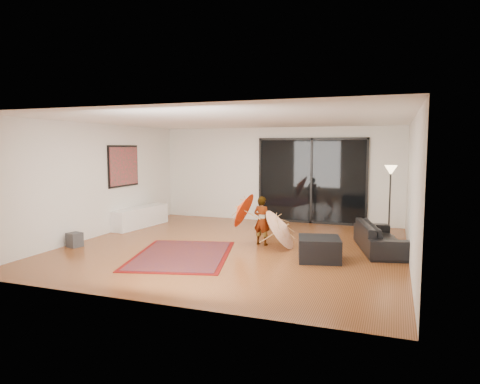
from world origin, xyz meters
The scene contains 17 objects.
floor centered at (0.00, 0.00, 0.00)m, with size 7.00×7.00×0.00m, color brown.
ceiling centered at (0.00, 0.00, 2.70)m, with size 7.00×7.00×0.00m, color white.
wall_back centered at (0.00, 3.50, 1.35)m, with size 7.00×7.00×0.00m, color silver.
wall_front centered at (0.00, -3.50, 1.35)m, with size 7.00×7.00×0.00m, color silver.
wall_left centered at (-3.50, 0.00, 1.35)m, with size 7.00×7.00×0.00m, color silver.
wall_right centered at (3.50, 0.00, 1.35)m, with size 7.00×7.00×0.00m, color silver.
sliding_door centered at (1.00, 3.47, 1.20)m, with size 3.06×0.07×2.40m.
painting centered at (-3.46, 1.00, 1.65)m, with size 0.04×1.28×1.08m.
media_console centered at (-3.25, 1.35, 0.26)m, with size 0.48×1.90×0.53m, color white.
speaker centered at (-3.25, -1.15, 0.15)m, with size 0.27×0.27×0.31m, color #424244.
persian_rug centered at (-0.73, -1.03, 0.01)m, with size 2.40×2.91×0.02m.
sofa centered at (2.95, 0.74, 0.29)m, with size 1.98×0.77×0.58m, color black.
ottoman centered at (1.89, -0.46, 0.22)m, with size 0.77×0.77×0.44m, color black.
floor_lamp centered at (3.10, 2.24, 1.35)m, with size 0.29×0.29×1.71m.
child centered at (0.48, 0.42, 0.54)m, with size 0.39×0.26×1.07m, color #999999.
parasol_orange centered at (-0.07, 0.37, 0.73)m, with size 0.50×0.82×0.86m.
parasol_white centered at (1.08, 0.27, 0.50)m, with size 0.71×0.96×0.98m.
Camera 1 is at (3.19, -8.44, 2.14)m, focal length 32.00 mm.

